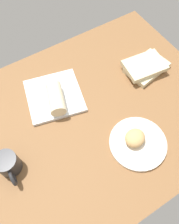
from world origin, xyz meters
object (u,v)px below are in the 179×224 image
(round_plate, at_px, (138,143))
(sauce_cup, at_px, (50,84))
(scone_pastry, at_px, (135,138))
(coffee_mug, at_px, (8,164))
(book_stack, at_px, (146,67))
(square_plate, at_px, (54,96))
(breakfast_wrap, at_px, (56,98))

(round_plate, xyz_separation_m, sauce_cup, (0.17, -0.43, 0.02))
(scone_pastry, height_order, coffee_mug, coffee_mug)
(scone_pastry, distance_m, book_stack, 0.39)
(sauce_cup, distance_m, coffee_mug, 0.40)
(square_plate, relative_size, breakfast_wrap, 1.65)
(square_plate, height_order, coffee_mug, coffee_mug)
(scone_pastry, height_order, breakfast_wrap, breakfast_wrap)
(square_plate, bearing_deg, scone_pastry, 115.39)
(sauce_cup, relative_size, coffee_mug, 0.40)
(scone_pastry, relative_size, breakfast_wrap, 0.58)
(scone_pastry, bearing_deg, coffee_mug, -18.98)
(book_stack, bearing_deg, scone_pastry, 44.68)
(breakfast_wrap, height_order, coffee_mug, coffee_mug)
(scone_pastry, xyz_separation_m, book_stack, (-0.27, -0.27, -0.02))
(round_plate, bearing_deg, sauce_cup, -68.36)
(scone_pastry, xyz_separation_m, square_plate, (0.17, -0.36, -0.03))
(sauce_cup, bearing_deg, breakfast_wrap, 79.36)
(breakfast_wrap, bearing_deg, coffee_mug, -132.15)
(sauce_cup, distance_m, breakfast_wrap, 0.10)
(square_plate, xyz_separation_m, breakfast_wrap, (0.01, 0.04, 0.04))
(breakfast_wrap, distance_m, book_stack, 0.46)
(coffee_mug, bearing_deg, breakfast_wrap, -150.22)
(breakfast_wrap, height_order, book_stack, breakfast_wrap)
(scone_pastry, height_order, square_plate, scone_pastry)
(sauce_cup, xyz_separation_m, book_stack, (-0.44, 0.15, -0.00))
(scone_pastry, xyz_separation_m, coffee_mug, (0.46, -0.16, 0.01))
(round_plate, bearing_deg, square_plate, -64.44)
(sauce_cup, bearing_deg, book_stack, 161.60)
(scone_pastry, distance_m, sauce_cup, 0.45)
(book_stack, bearing_deg, square_plate, -11.69)
(book_stack, distance_m, coffee_mug, 0.75)
(square_plate, bearing_deg, book_stack, 168.31)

